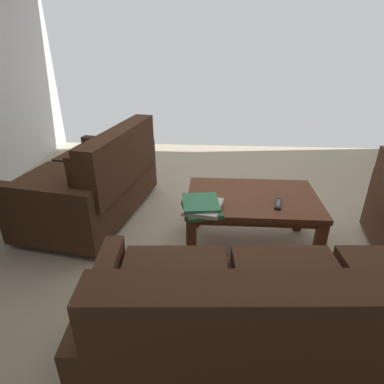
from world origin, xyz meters
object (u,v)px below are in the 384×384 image
Objects in this scene: loveseat_near at (96,181)px; coffee_table at (252,204)px; sofa_main at (298,327)px; book_stack at (202,207)px; tv_remote at (278,204)px.

loveseat_near reaches higher than coffee_table.
sofa_main is at bearing 133.17° from loveseat_near.
loveseat_near is (1.51, -1.60, -0.00)m from sofa_main.
book_stack is (0.48, -0.89, 0.14)m from sofa_main.
book_stack is (0.39, 0.27, 0.11)m from coffee_table.
book_stack reaches higher than tv_remote.
tv_remote is at bearing -167.04° from book_stack.
tv_remote is (-0.17, 0.14, 0.08)m from coffee_table.
loveseat_near is 1.48m from coffee_table.
sofa_main is 1.16m from coffee_table.
loveseat_near is 9.24× the size of tv_remote.
loveseat_near reaches higher than book_stack.
sofa_main is at bearing 94.55° from coffee_table.
tv_remote is (-0.55, -0.13, -0.03)m from book_stack.
sofa_main is 1.02m from book_stack.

